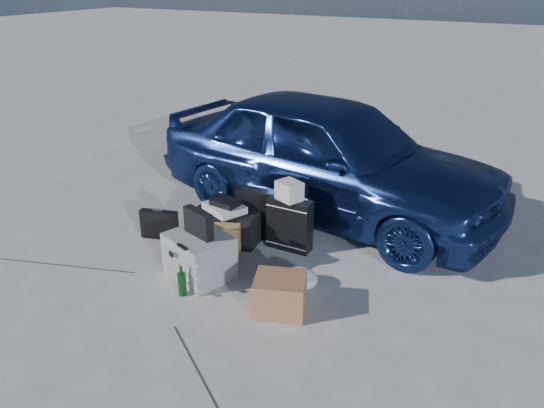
# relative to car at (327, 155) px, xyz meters

# --- Properties ---
(ground) EXTENTS (60.00, 60.00, 0.00)m
(ground) POSITION_rel_car_xyz_m (-0.41, -2.10, -0.74)
(ground) COLOR #AEADA9
(ground) RESTS_ON ground
(car) EXTENTS (4.55, 2.32, 1.48)m
(car) POSITION_rel_car_xyz_m (0.00, 0.00, 0.00)
(car) COLOR navy
(car) RESTS_ON ground
(pelican_case) EXTENTS (0.74, 0.67, 0.44)m
(pelican_case) POSITION_rel_car_xyz_m (-0.46, -2.04, -0.52)
(pelican_case) COLOR gray
(pelican_case) RESTS_ON ground
(laptop_bag) EXTENTS (0.37, 0.19, 0.27)m
(laptop_bag) POSITION_rel_car_xyz_m (-0.47, -2.03, -0.17)
(laptop_bag) COLOR black
(laptop_bag) RESTS_ON pelican_case
(briefcase) EXTENTS (0.44, 0.21, 0.34)m
(briefcase) POSITION_rel_car_xyz_m (-1.34, -1.60, -0.57)
(briefcase) COLOR black
(briefcase) RESTS_ON ground
(suitcase_left) EXTENTS (0.46, 0.22, 0.58)m
(suitcase_left) POSITION_rel_car_xyz_m (-0.40, -1.03, -0.45)
(suitcase_left) COLOR black
(suitcase_left) RESTS_ON ground
(suitcase_right) EXTENTS (0.48, 0.17, 0.58)m
(suitcase_right) POSITION_rel_car_xyz_m (0.06, -1.11, -0.45)
(suitcase_right) COLOR black
(suitcase_right) RESTS_ON ground
(white_carton) EXTENTS (0.31, 0.28, 0.20)m
(white_carton) POSITION_rel_car_xyz_m (0.05, -1.11, -0.06)
(white_carton) COLOR beige
(white_carton) RESTS_ON suitcase_right
(duffel_bag) EXTENTS (0.76, 0.39, 0.36)m
(duffel_bag) POSITION_rel_car_xyz_m (-0.64, -1.29, -0.56)
(duffel_bag) COLOR black
(duffel_bag) RESTS_ON ground
(flat_box_white) EXTENTS (0.53, 0.48, 0.08)m
(flat_box_white) POSITION_rel_car_xyz_m (-0.66, -1.29, -0.34)
(flat_box_white) COLOR beige
(flat_box_white) RESTS_ON duffel_bag
(flat_box_black) EXTENTS (0.32, 0.25, 0.06)m
(flat_box_black) POSITION_rel_car_xyz_m (-0.64, -1.29, -0.27)
(flat_box_black) COLOR black
(flat_box_black) RESTS_ON flat_box_white
(kraft_bag) EXTENTS (0.32, 0.26, 0.37)m
(kraft_bag) POSITION_rel_car_xyz_m (-0.43, -1.61, -0.56)
(kraft_bag) COLOR #A9774A
(kraft_bag) RESTS_ON ground
(cardboard_box) EXTENTS (0.56, 0.52, 0.34)m
(cardboard_box) POSITION_rel_car_xyz_m (0.51, -2.19, -0.57)
(cardboard_box) COLOR #986042
(cardboard_box) RESTS_ON ground
(plastic_bag) EXTENTS (0.42, 0.39, 0.19)m
(plastic_bag) POSITION_rel_car_xyz_m (0.51, -1.75, -0.65)
(plastic_bag) COLOR #BBBEC1
(plastic_bag) RESTS_ON ground
(green_bottle) EXTENTS (0.08, 0.08, 0.32)m
(green_bottle) POSITION_rel_car_xyz_m (-0.41, -2.41, -0.58)
(green_bottle) COLOR black
(green_bottle) RESTS_ON ground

